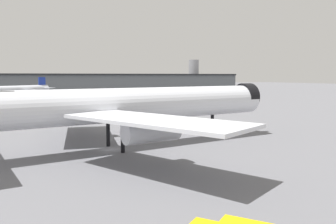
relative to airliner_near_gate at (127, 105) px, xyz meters
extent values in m
plane|color=slate|center=(-3.23, -0.27, -7.22)|extent=(900.00, 900.00, 0.00)
cylinder|color=silver|center=(0.50, 0.05, 0.13)|extent=(56.79, 11.14, 5.66)
cone|color=silver|center=(28.62, 2.81, 0.13)|extent=(6.73, 6.13, 5.54)
cylinder|color=black|center=(27.49, 2.70, 0.56)|extent=(3.09, 5.94, 5.71)
cube|color=silver|center=(-5.34, 15.09, -0.58)|extent=(14.29, 26.78, 0.45)
cylinder|color=#B7BAC1|center=(-3.69, 12.19, -2.44)|extent=(8.18, 3.87, 3.11)
cube|color=silver|center=(-2.30, -15.84, -0.58)|extent=(18.47, 26.92, 0.45)
cylinder|color=#B7BAC1|center=(-1.25, -12.67, -2.44)|extent=(8.18, 3.87, 3.11)
cylinder|color=black|center=(18.50, 1.81, -4.96)|extent=(0.68, 0.68, 4.53)
cylinder|color=black|center=(-2.60, 2.73, -4.96)|extent=(0.68, 0.68, 4.53)
cylinder|color=black|center=(-2.02, -3.18, -4.96)|extent=(0.68, 0.68, 4.53)
cylinder|color=silver|center=(-8.90, 141.36, -2.10)|extent=(34.47, 23.69, 3.94)
cone|color=silver|center=(7.29, 151.54, -2.10)|extent=(6.33, 5.90, 3.74)
cube|color=silver|center=(-0.78, 133.98, -2.59)|extent=(10.14, 18.18, 0.32)
cylinder|color=#B7BAC1|center=(-2.66, 135.24, -3.89)|extent=(5.69, 4.68, 2.17)
cube|color=silver|center=(-12.04, 151.88, -2.59)|extent=(17.13, 15.72, 0.32)
cylinder|color=#B7BAC1|center=(-11.72, 149.64, -3.89)|extent=(5.69, 4.68, 2.17)
cube|color=navy|center=(4.70, 149.91, 1.05)|extent=(4.10, 2.78, 6.30)
cube|color=silver|center=(7.70, 146.57, -1.71)|extent=(6.58, 7.66, 0.24)
cube|color=silver|center=(2.99, 154.07, -1.71)|extent=(6.58, 7.66, 0.24)
cylinder|color=black|center=(-6.18, 140.63, -5.65)|extent=(0.47, 0.47, 3.15)
cylinder|color=black|center=(-8.38, 144.13, -5.65)|extent=(0.47, 0.47, 3.15)
cube|color=slate|center=(45.92, 203.37, -0.97)|extent=(241.87, 42.08, 12.51)
cube|color=#232628|center=(45.92, 203.37, 5.89)|extent=(242.05, 44.42, 1.20)
cylinder|color=#939399|center=(132.05, 196.63, 5.53)|extent=(8.42, 8.42, 25.51)
cone|color=#F2600C|center=(4.60, 36.00, -6.94)|extent=(0.46, 0.46, 0.57)
camera|label=1|loc=(-20.12, -54.68, 5.01)|focal=36.87mm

